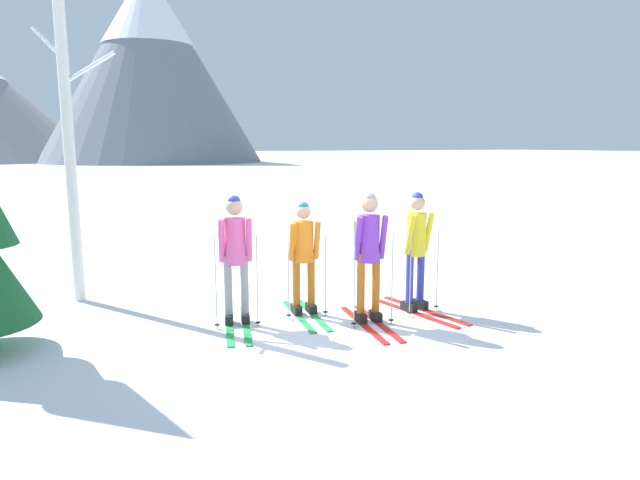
% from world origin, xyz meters
% --- Properties ---
extents(ground_plane, '(400.00, 400.00, 0.00)m').
position_xyz_m(ground_plane, '(0.00, 0.00, 0.00)').
color(ground_plane, white).
extents(skier_in_pink, '(0.73, 1.68, 1.76)m').
position_xyz_m(skier_in_pink, '(-1.20, 0.33, 0.99)').
color(skier_in_pink, green).
rests_on(skier_in_pink, ground).
extents(skier_in_orange, '(0.60, 1.58, 1.63)m').
position_xyz_m(skier_in_orange, '(-0.20, 0.35, 0.91)').
color(skier_in_orange, green).
rests_on(skier_in_orange, ground).
extents(skier_in_purple, '(0.60, 1.67, 1.79)m').
position_xyz_m(skier_in_purple, '(0.45, -0.37, 1.02)').
color(skier_in_purple, red).
rests_on(skier_in_purple, ground).
extents(skier_in_yellow, '(0.60, 1.75, 1.75)m').
position_xyz_m(skier_in_yellow, '(1.34, -0.21, 0.96)').
color(skier_in_yellow, red).
rests_on(skier_in_yellow, ground).
extents(birch_tree_tall, '(1.11, 0.56, 4.73)m').
position_xyz_m(birch_tree_tall, '(-3.08, 2.50, 2.41)').
color(birch_tree_tall, silver).
rests_on(birch_tree_tall, ground).
extents(mountain_ridge_distant, '(57.78, 47.82, 25.99)m').
position_xyz_m(mountain_ridge_distant, '(-1.86, 82.35, 11.09)').
color(mountain_ridge_distant, gray).
rests_on(mountain_ridge_distant, ground).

